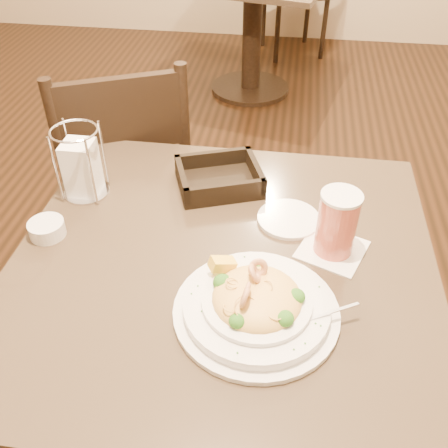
# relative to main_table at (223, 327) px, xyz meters

# --- Properties ---
(ground) EXTENTS (7.00, 7.00, 0.00)m
(ground) POSITION_rel_main_table_xyz_m (0.00, 0.00, -0.50)
(ground) COLOR black
(ground) RESTS_ON ground
(main_table) EXTENTS (0.90, 0.90, 0.73)m
(main_table) POSITION_rel_main_table_xyz_m (0.00, 0.00, 0.00)
(main_table) COLOR black
(main_table) RESTS_ON ground
(background_table) EXTENTS (1.08, 1.08, 0.73)m
(background_table) POSITION_rel_main_table_xyz_m (-0.17, 2.42, 0.00)
(background_table) COLOR black
(background_table) RESTS_ON ground
(dining_chair_near) EXTENTS (0.56, 0.56, 0.93)m
(dining_chair_near) POSITION_rel_main_table_xyz_m (-0.41, 0.58, 0.00)
(dining_chair_near) COLOR black
(dining_chair_near) RESTS_ON ground
(pasta_bowl) EXTENTS (0.34, 0.32, 0.10)m
(pasta_bowl) POSITION_rel_main_table_xyz_m (0.08, -0.14, 0.26)
(pasta_bowl) COLOR white
(pasta_bowl) RESTS_ON main_table
(drink_glass) EXTENTS (0.17, 0.17, 0.15)m
(drink_glass) POSITION_rel_main_table_xyz_m (0.23, 0.06, 0.30)
(drink_glass) COLOR white
(drink_glass) RESTS_ON main_table
(bread_basket) EXTENTS (0.25, 0.23, 0.06)m
(bread_basket) POSITION_rel_main_table_xyz_m (-0.05, 0.27, 0.25)
(bread_basket) COLOR black
(bread_basket) RESTS_ON main_table
(napkin_caddy) EXTENTS (0.11, 0.11, 0.18)m
(napkin_caddy) POSITION_rel_main_table_xyz_m (-0.37, 0.19, 0.31)
(napkin_caddy) COLOR silver
(napkin_caddy) RESTS_ON main_table
(side_plate) EXTENTS (0.15, 0.15, 0.01)m
(side_plate) POSITION_rel_main_table_xyz_m (0.13, 0.15, 0.23)
(side_plate) COLOR white
(side_plate) RESTS_ON main_table
(butter_ramekin) EXTENTS (0.10, 0.10, 0.03)m
(butter_ramekin) POSITION_rel_main_table_xyz_m (-0.40, 0.02, 0.25)
(butter_ramekin) COLOR white
(butter_ramekin) RESTS_ON main_table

